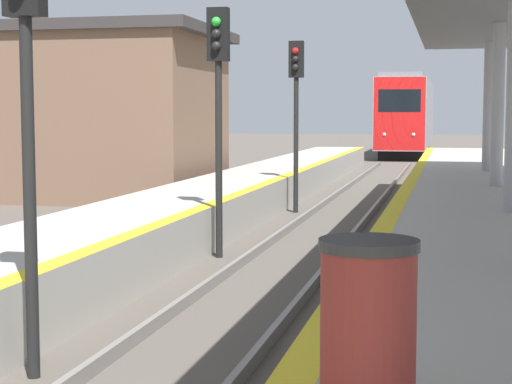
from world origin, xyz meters
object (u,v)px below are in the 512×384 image
train (408,116)px  signal_near (26,58)px  trash_bin (368,330)px  signal_mid (218,84)px  signal_far (296,93)px

train → signal_near: size_ratio=4.05×
signal_near → trash_bin: signal_near is taller
signal_near → signal_mid: bearing=90.6°
train → signal_far: train is taller
train → signal_near: bearing=-91.6°
train → trash_bin: size_ratio=17.57×
trash_bin → signal_mid: bearing=109.8°
signal_mid → trash_bin: 10.39m
signal_mid → signal_far: bearing=89.1°
signal_near → signal_mid: (-0.07, 6.91, 0.00)m
signal_near → trash_bin: (3.40, -2.74, -1.65)m
signal_far → signal_near: bearing=-90.2°
signal_far → signal_mid: bearing=-90.9°
signal_far → train: bearing=87.8°
signal_mid → signal_near: bearing=-89.4°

